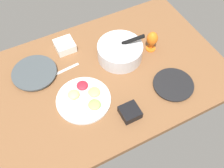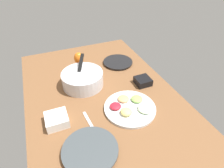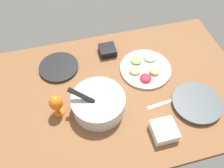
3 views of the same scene
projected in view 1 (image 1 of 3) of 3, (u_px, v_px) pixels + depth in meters
The scene contains 9 objects.
ground_plane at pixel (105, 76), 175.39cm from camera, with size 160.00×104.00×4.00cm, color brown.
dinner_plate_left at pixel (35, 73), 172.50cm from camera, with size 29.52×29.52×2.90cm.
dinner_plate_right at pixel (173, 85), 167.71cm from camera, with size 26.09×26.09×2.00cm.
mixing_bowl at pixel (120, 51), 177.71cm from camera, with size 31.04×30.66×18.66cm.
fruit_platter at pixel (84, 99), 160.80cm from camera, with size 33.71×33.71×5.23cm.
hurricane_glass_orange at pixel (152, 39), 179.16cm from camera, with size 7.81×7.81×15.46cm.
square_bowl_black at pixel (131, 112), 154.40cm from camera, with size 11.13×11.13×5.12cm.
square_bowl_white at pixel (65, 45), 184.22cm from camera, with size 13.04×13.04×6.16cm.
fork_by_left_plate at pixel (67, 69), 175.99cm from camera, with size 18.00×1.80×0.60cm, color silver.
Camera 1 is at (-43.63, -95.58, 138.61)cm, focal length 42.08 mm.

